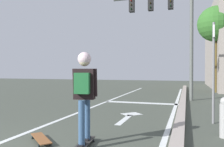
# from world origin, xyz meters

# --- Properties ---
(lane_line_center) EXTENTS (0.12, 20.00, 0.01)m
(lane_line_center) POSITION_xyz_m (-0.17, 6.00, 0.00)
(lane_line_center) COLOR silver
(lane_line_center) RESTS_ON ground
(lane_line_curbside) EXTENTS (0.12, 20.00, 0.01)m
(lane_line_curbside) POSITION_xyz_m (2.75, 6.00, 0.00)
(lane_line_curbside) COLOR silver
(lane_line_curbside) RESTS_ON ground
(stop_bar) EXTENTS (3.07, 0.40, 0.01)m
(stop_bar) POSITION_xyz_m (1.37, 7.94, 0.00)
(stop_bar) COLOR silver
(stop_bar) RESTS_ON ground
(lane_arrow_stem) EXTENTS (0.16, 1.40, 0.01)m
(lane_arrow_stem) POSITION_xyz_m (1.52, 4.54, 0.00)
(lane_arrow_stem) COLOR silver
(lane_arrow_stem) RESTS_ON ground
(lane_arrow_head) EXTENTS (0.71, 0.71, 0.01)m
(lane_arrow_head) POSITION_xyz_m (1.52, 5.39, 0.00)
(lane_arrow_head) COLOR silver
(lane_arrow_head) RESTS_ON ground
(curb_strip) EXTENTS (0.24, 24.00, 0.14)m
(curb_strip) POSITION_xyz_m (3.00, 6.00, 0.07)
(curb_strip) COLOR #A4978E
(curb_strip) RESTS_ON ground
(skateboard) EXTENTS (0.33, 0.87, 0.08)m
(skateboard) POSITION_xyz_m (1.43, 2.10, 0.07)
(skateboard) COLOR #2B2927
(skateboard) RESTS_ON ground
(skater) EXTENTS (0.44, 0.61, 1.61)m
(skater) POSITION_xyz_m (1.43, 2.08, 1.09)
(skater) COLOR #335175
(skater) RESTS_ON skateboard
(spare_skateboard) EXTENTS (0.77, 0.72, 0.08)m
(spare_skateboard) POSITION_xyz_m (0.52, 2.10, 0.07)
(spare_skateboard) COLOR brown
(spare_skateboard) RESTS_ON ground
(traffic_signal_mast) EXTENTS (3.76, 0.34, 5.12)m
(traffic_signal_mast) POSITION_xyz_m (2.27, 9.44, 3.77)
(traffic_signal_mast) COLOR #565A56
(traffic_signal_mast) RESTS_ON ground
(street_sign_post) EXTENTS (0.08, 0.44, 2.59)m
(street_sign_post) POSITION_xyz_m (3.81, 4.77, 1.67)
(street_sign_post) COLOR slate
(street_sign_post) RESTS_ON ground
(roadside_tree) EXTENTS (2.18, 2.18, 5.32)m
(roadside_tree) POSITION_xyz_m (4.83, 13.93, 4.19)
(roadside_tree) COLOR brown
(roadside_tree) RESTS_ON ground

